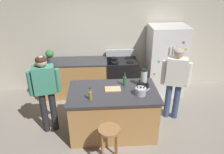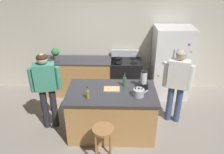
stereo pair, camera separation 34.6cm
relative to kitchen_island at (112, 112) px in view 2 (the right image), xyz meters
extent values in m
plane|color=gray|center=(0.00, 0.00, -0.47)|extent=(14.00, 14.00, 0.00)
cube|color=beige|center=(0.00, 1.95, 0.88)|extent=(8.00, 0.10, 2.70)
cube|color=#B7844C|center=(0.00, 0.00, -0.02)|extent=(1.63, 0.94, 0.90)
cube|color=#333338|center=(0.00, 0.00, 0.45)|extent=(1.69, 1.00, 0.04)
cube|color=#B7844C|center=(-0.80, 1.55, -0.02)|extent=(2.00, 0.64, 0.90)
cube|color=#333338|center=(-0.80, 1.55, 0.45)|extent=(2.00, 0.64, 0.04)
cube|color=silver|center=(1.43, 1.50, 0.43)|extent=(0.90, 0.70, 1.80)
cylinder|color=#B7BABF|center=(1.39, 1.13, 0.52)|extent=(0.02, 0.02, 0.81)
cylinder|color=#B7BABF|center=(1.47, 1.13, 0.52)|extent=(0.02, 0.02, 0.81)
cube|color=orange|center=(1.08, 1.15, 0.24)|extent=(0.05, 0.01, 0.05)
cube|color=#3FB259|center=(1.47, 1.15, 0.28)|extent=(0.05, 0.01, 0.05)
cube|color=orange|center=(1.61, 1.15, 0.86)|extent=(0.05, 0.01, 0.05)
cube|color=yellow|center=(1.78, 1.15, 0.86)|extent=(0.05, 0.01, 0.05)
cube|color=purple|center=(1.69, 1.15, 1.02)|extent=(0.05, 0.01, 0.05)
cube|color=#3FB259|center=(1.17, 1.15, 0.56)|extent=(0.05, 0.01, 0.05)
cube|color=black|center=(0.33, 1.52, 0.00)|extent=(0.76, 0.64, 0.94)
cube|color=black|center=(0.33, 1.20, -0.05)|extent=(0.60, 0.01, 0.24)
cube|color=#B7BABF|center=(0.33, 1.81, 0.56)|extent=(0.76, 0.06, 0.18)
cylinder|color=black|center=(0.15, 1.37, 0.47)|extent=(0.18, 0.18, 0.01)
cylinder|color=black|center=(0.51, 1.37, 0.47)|extent=(0.18, 0.18, 0.01)
cylinder|color=black|center=(0.15, 1.67, 0.47)|extent=(0.18, 0.18, 0.01)
cylinder|color=black|center=(0.51, 1.67, 0.47)|extent=(0.18, 0.18, 0.01)
cylinder|color=#26262B|center=(-1.36, 0.11, -0.03)|extent=(0.16, 0.16, 0.89)
cylinder|color=#26262B|center=(-1.19, 0.15, -0.03)|extent=(0.16, 0.16, 0.89)
cube|color=#3F8C72|center=(-1.27, 0.13, 0.69)|extent=(0.44, 0.30, 0.53)
cylinder|color=#3F8C72|center=(-1.52, 0.07, 0.64)|extent=(0.11, 0.11, 0.48)
cylinder|color=#3F8C72|center=(-1.03, 0.18, 0.64)|extent=(0.11, 0.11, 0.48)
sphere|color=#D8AD8C|center=(-1.27, 0.13, 1.05)|extent=(0.24, 0.24, 0.20)
ellipsoid|color=#332319|center=(-1.27, 0.13, 1.09)|extent=(0.25, 0.25, 0.12)
cylinder|color=#384C7A|center=(1.41, 0.37, -0.06)|extent=(0.16, 0.16, 0.83)
cylinder|color=#384C7A|center=(1.24, 0.43, -0.06)|extent=(0.16, 0.16, 0.83)
cube|color=white|center=(1.32, 0.40, 0.65)|extent=(0.45, 0.33, 0.59)
cylinder|color=white|center=(1.56, 0.32, 0.60)|extent=(0.11, 0.11, 0.53)
cylinder|color=white|center=(1.08, 0.48, 0.60)|extent=(0.11, 0.11, 0.53)
sphere|color=#D8AD8C|center=(1.32, 0.40, 1.05)|extent=(0.25, 0.25, 0.20)
ellipsoid|color=gray|center=(1.32, 0.40, 1.08)|extent=(0.27, 0.27, 0.12)
cylinder|color=#9E6B3D|center=(-0.12, -0.78, 0.21)|extent=(0.36, 0.36, 0.04)
cylinder|color=#9E6B3D|center=(-0.23, -0.89, -0.14)|extent=(0.04, 0.04, 0.66)
cylinder|color=#9E6B3D|center=(0.00, -0.89, -0.14)|extent=(0.04, 0.04, 0.66)
cylinder|color=#9E6B3D|center=(-0.23, -0.66, -0.14)|extent=(0.04, 0.04, 0.66)
cylinder|color=#9E6B3D|center=(0.00, -0.66, -0.14)|extent=(0.04, 0.04, 0.66)
cylinder|color=#4C4C51|center=(-1.44, 1.55, 0.53)|extent=(0.14, 0.14, 0.12)
ellipsoid|color=#337A38|center=(-1.44, 1.55, 0.68)|extent=(0.20, 0.20, 0.18)
cube|color=black|center=(0.61, 0.16, 0.52)|extent=(0.17, 0.17, 0.10)
cylinder|color=silver|center=(0.61, 0.16, 0.69)|extent=(0.12, 0.12, 0.24)
cylinder|color=black|center=(0.61, 0.16, 0.82)|extent=(0.12, 0.12, 0.02)
cylinder|color=olive|center=(-0.42, -0.26, 0.55)|extent=(0.06, 0.06, 0.15)
cylinder|color=olive|center=(-0.42, -0.26, 0.66)|extent=(0.02, 0.02, 0.07)
cylinder|color=black|center=(-0.42, -0.26, 0.70)|extent=(0.03, 0.03, 0.02)
cylinder|color=#2D6638|center=(0.24, 0.22, 0.56)|extent=(0.07, 0.07, 0.18)
cylinder|color=#2D6638|center=(0.24, 0.22, 0.69)|extent=(0.03, 0.03, 0.08)
cylinder|color=black|center=(0.24, 0.22, 0.74)|extent=(0.03, 0.03, 0.02)
cylinder|color=#B7BABF|center=(0.49, -0.16, 0.54)|extent=(0.20, 0.20, 0.14)
sphere|color=black|center=(0.49, -0.16, 0.62)|extent=(0.03, 0.03, 0.03)
cylinder|color=#B7BABF|center=(0.62, -0.16, 0.56)|extent=(0.09, 0.03, 0.08)
torus|color=black|center=(0.49, -0.16, 0.66)|extent=(0.16, 0.02, 0.16)
cube|color=tan|center=(0.00, 0.07, 0.48)|extent=(0.30, 0.20, 0.02)
cube|color=#B7BABF|center=(0.02, 0.07, 0.49)|extent=(0.22, 0.07, 0.01)
camera|label=1|loc=(-0.25, -3.55, 2.55)|focal=35.14mm
camera|label=2|loc=(0.09, -3.56, 2.55)|focal=35.14mm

